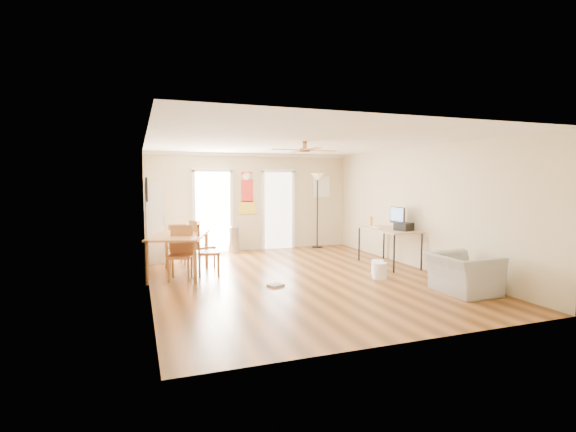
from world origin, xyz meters
name	(u,v)px	position (x,y,z in m)	size (l,w,h in m)	color
floor	(298,277)	(0.00, 0.00, 0.00)	(7.00, 7.00, 0.00)	brown
ceiling	(299,142)	(0.00, 0.00, 2.60)	(5.50, 7.00, 0.00)	silver
wall_back	(251,202)	(0.00, 3.50, 1.30)	(5.50, 0.04, 2.60)	beige
wall_front	(411,231)	(0.00, -3.50, 1.30)	(5.50, 0.04, 2.60)	beige
wall_left	(148,215)	(-2.75, 0.00, 1.30)	(0.04, 7.00, 2.60)	beige
wall_right	(418,208)	(2.75, 0.00, 1.30)	(0.04, 7.00, 2.60)	beige
crown_molding	(299,144)	(0.00, 0.00, 2.56)	(5.50, 7.00, 0.08)	white
kitchen_doorway	(213,212)	(-1.05, 3.48, 1.05)	(0.90, 0.10, 2.10)	white
bathroom_doorway	(278,211)	(0.75, 3.48, 1.05)	(0.80, 0.10, 2.10)	white
wall_decal	(247,193)	(-0.13, 3.48, 1.55)	(0.46, 0.03, 1.10)	red
ac_grille	(321,187)	(2.05, 3.47, 1.70)	(0.50, 0.04, 0.60)	white
framed_poster	(146,189)	(-2.73, 1.40, 1.70)	(0.04, 0.66, 0.48)	black
ceiling_fan	(305,150)	(0.00, -0.30, 2.43)	(1.24, 1.24, 0.20)	#593819
bookshelf	(154,222)	(-2.55, 2.69, 0.92)	(0.37, 0.82, 1.83)	silver
dining_table	(179,255)	(-2.15, 0.98, 0.41)	(0.98, 1.63, 0.81)	#AB7637
dining_chair_right_a	(203,244)	(-1.60, 1.58, 0.51)	(0.42, 0.42, 1.02)	olive
dining_chair_right_b	(209,250)	(-1.60, 0.78, 0.51)	(0.42, 0.42, 1.03)	#9B5932
dining_chair_near	(180,253)	(-2.17, 0.58, 0.51)	(0.42, 0.42, 1.01)	#AD6237
dining_chair_far	(176,244)	(-2.12, 2.12, 0.46)	(0.38, 0.38, 0.91)	#9E6733
trash_can	(233,240)	(-0.56, 3.23, 0.34)	(0.31, 0.31, 0.67)	#B1B1B4
torchiere_lamp	(317,211)	(1.83, 3.24, 1.04)	(0.39, 0.39, 2.07)	black
computer_desk	(389,247)	(2.32, 0.45, 0.40)	(0.75, 1.51, 0.81)	tan
imac	(397,218)	(2.47, 0.36, 1.05)	(0.07, 0.53, 0.49)	black
keyboard	(376,227)	(2.20, 0.79, 0.82)	(0.13, 0.39, 0.01)	silver
printer	(404,227)	(2.45, 0.08, 0.89)	(0.29, 0.33, 0.17)	black
orange_bottle	(371,221)	(2.30, 1.17, 0.92)	(0.07, 0.07, 0.22)	orange
wastebasket_a	(380,271)	(1.43, -0.62, 0.16)	(0.27, 0.27, 0.31)	white
wastebasket_b	(378,267)	(1.59, -0.29, 0.14)	(0.25, 0.25, 0.29)	white
floor_cloth	(276,285)	(-0.63, -0.50, 0.02)	(0.26, 0.21, 0.04)	gray
armchair	(463,274)	(2.15, -2.01, 0.33)	(1.01, 0.88, 0.66)	gray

